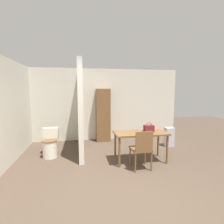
{
  "coord_description": "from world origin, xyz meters",
  "views": [
    {
      "loc": [
        -0.66,
        -2.49,
        1.75
      ],
      "look_at": [
        0.05,
        1.57,
        1.24
      ],
      "focal_mm": 28.0,
      "sensor_mm": 36.0,
      "label": 1
    }
  ],
  "objects": [
    {
      "name": "space_heater",
      "position": [
        2.04,
        2.49,
        0.3
      ],
      "size": [
        0.27,
        0.22,
        0.59
      ],
      "color": "#BCBCC1",
      "rests_on": "ground_plane"
    },
    {
      "name": "wooden_chair",
      "position": [
        0.63,
        1.04,
        0.49
      ],
      "size": [
        0.44,
        0.44,
        0.89
      ],
      "rotation": [
        0.0,
        0.0,
        0.03
      ],
      "color": "brown",
      "rests_on": "ground_plane"
    },
    {
      "name": "handbag",
      "position": [
        0.97,
        1.51,
        0.82
      ],
      "size": [
        0.23,
        0.17,
        0.23
      ],
      "color": "maroon",
      "rests_on": "dining_table"
    },
    {
      "name": "partition_wall",
      "position": [
        -0.69,
        2.57,
        1.25
      ],
      "size": [
        0.12,
        2.13,
        2.5
      ],
      "color": "beige",
      "rests_on": "ground_plane"
    },
    {
      "name": "wall_back",
      "position": [
        0.0,
        3.69,
        1.25
      ],
      "size": [
        5.64,
        0.12,
        2.5
      ],
      "color": "beige",
      "rests_on": "ground_plane"
    },
    {
      "name": "wooden_cabinet",
      "position": [
        0.06,
        3.43,
        0.9
      ],
      "size": [
        0.47,
        0.38,
        1.8
      ],
      "color": "brown",
      "rests_on": "ground_plane"
    },
    {
      "name": "wall_left",
      "position": [
        -2.38,
        1.82,
        1.25
      ],
      "size": [
        0.12,
        4.63,
        2.5
      ],
      "color": "beige",
      "rests_on": "ground_plane"
    },
    {
      "name": "toilet",
      "position": [
        -1.5,
        2.2,
        0.33
      ],
      "size": [
        0.4,
        0.54,
        0.74
      ],
      "color": "silver",
      "rests_on": "ground_plane"
    },
    {
      "name": "dining_table",
      "position": [
        0.75,
        1.49,
        0.65
      ],
      "size": [
        1.29,
        0.62,
        0.74
      ],
      "color": "brown",
      "rests_on": "ground_plane"
    },
    {
      "name": "ground_plane",
      "position": [
        0.0,
        0.0,
        0.0
      ],
      "size": [
        16.0,
        16.0,
        0.0
      ],
      "primitive_type": "plane",
      "color": "#4C3D30"
    }
  ]
}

